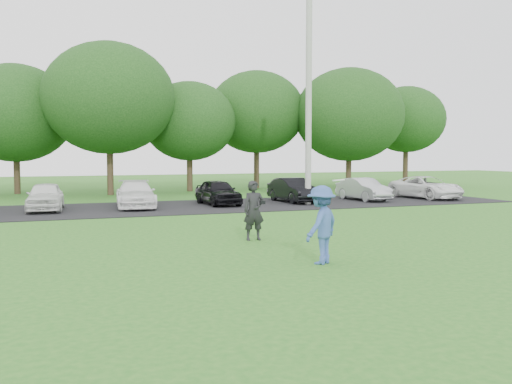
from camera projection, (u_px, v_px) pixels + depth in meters
ground at (310, 258)px, 13.10m from camera, size 100.00×100.00×0.00m
parking_lot at (180, 207)px, 25.22m from camera, size 32.00×6.50×0.03m
utility_pole at (309, 96)px, 26.04m from camera, size 0.28×0.28×10.01m
frisbee_player at (321, 225)px, 12.41m from camera, size 1.27×1.16×1.87m
camera_bystander at (254, 211)px, 15.73m from camera, size 0.62×0.45×1.65m
parked_cars at (173, 194)px, 25.14m from camera, size 28.16×4.95×1.19m
tree_row at (166, 111)px, 34.51m from camera, size 42.39×9.85×8.64m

